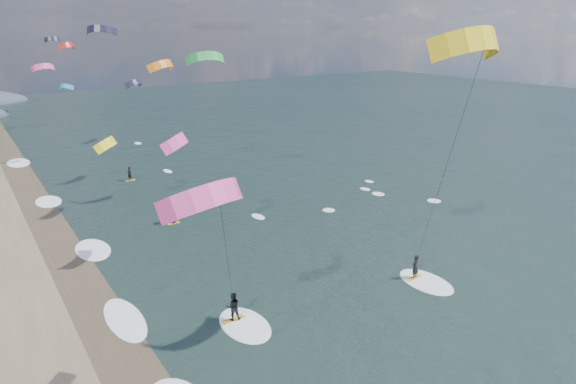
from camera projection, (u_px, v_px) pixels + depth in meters
wet_sand_strip at (132, 373)px, 24.33m from camera, size 3.00×240.00×0.00m
kitesurfer_near_a at (470, 103)px, 23.74m from camera, size 7.71×8.32×17.04m
kitesurfer_near_b at (227, 242)px, 21.71m from camera, size 7.16×8.55×11.69m
far_kitesurfers at (180, 201)px, 45.85m from camera, size 7.61×15.66×1.86m
bg_kite_field at (109, 67)px, 59.47m from camera, size 14.86×75.00×10.73m
shoreline_surf at (127, 321)px, 28.67m from camera, size 2.40×79.40×0.11m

